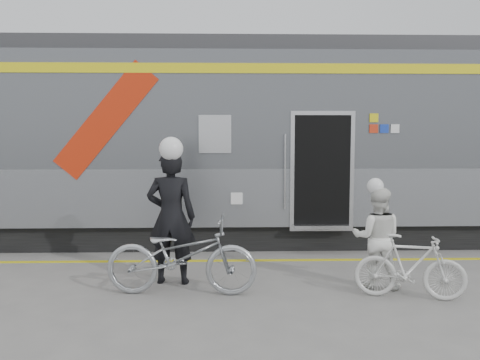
{
  "coord_description": "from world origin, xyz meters",
  "views": [
    {
      "loc": [
        -0.76,
        -6.72,
        2.29
      ],
      "look_at": [
        -0.53,
        1.6,
        1.5
      ],
      "focal_mm": 38.0,
      "sensor_mm": 36.0,
      "label": 1
    }
  ],
  "objects_px": {
    "man": "(171,217)",
    "bicycle_left": "(182,255)",
    "bicycle_right": "(410,267)",
    "woman": "(377,238)"
  },
  "relations": [
    {
      "from": "bicycle_left",
      "to": "bicycle_right",
      "type": "xyz_separation_m",
      "value": [
        3.15,
        -0.29,
        -0.11
      ]
    },
    {
      "from": "man",
      "to": "bicycle_right",
      "type": "height_order",
      "value": "man"
    },
    {
      "from": "bicycle_left",
      "to": "woman",
      "type": "relative_size",
      "value": 1.43
    },
    {
      "from": "man",
      "to": "bicycle_left",
      "type": "bearing_deg",
      "value": 113.9
    },
    {
      "from": "man",
      "to": "bicycle_left",
      "type": "height_order",
      "value": "man"
    },
    {
      "from": "bicycle_right",
      "to": "bicycle_left",
      "type": "bearing_deg",
      "value": 99.39
    },
    {
      "from": "man",
      "to": "bicycle_left",
      "type": "xyz_separation_m",
      "value": [
        0.2,
        -0.55,
        -0.45
      ]
    },
    {
      "from": "man",
      "to": "bicycle_left",
      "type": "distance_m",
      "value": 0.74
    },
    {
      "from": "man",
      "to": "woman",
      "type": "distance_m",
      "value": 3.08
    },
    {
      "from": "man",
      "to": "bicycle_left",
      "type": "relative_size",
      "value": 0.95
    }
  ]
}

